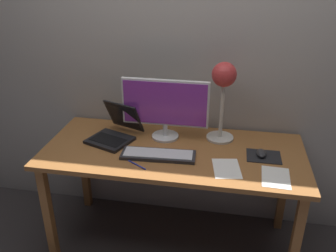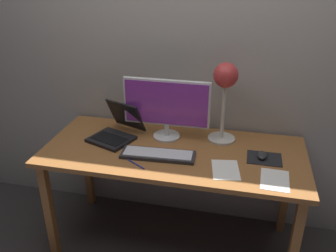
{
  "view_description": "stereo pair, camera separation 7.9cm",
  "coord_description": "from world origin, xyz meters",
  "px_view_note": "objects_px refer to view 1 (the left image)",
  "views": [
    {
      "loc": [
        0.32,
        -1.9,
        1.82
      ],
      "look_at": [
        -0.02,
        -0.05,
        0.92
      ],
      "focal_mm": 38.26,
      "sensor_mm": 36.0,
      "label": 1
    },
    {
      "loc": [
        0.39,
        -1.89,
        1.82
      ],
      "look_at": [
        -0.02,
        -0.05,
        0.92
      ],
      "focal_mm": 38.26,
      "sensor_mm": 36.0,
      "label": 2
    }
  ],
  "objects_px": {
    "desk_lamp": "(224,84)",
    "pen": "(137,165)",
    "laptop": "(117,129)",
    "monitor": "(165,106)",
    "mouse": "(261,153)",
    "keyboard_main": "(158,155)"
  },
  "relations": [
    {
      "from": "keyboard_main",
      "to": "desk_lamp",
      "type": "bearing_deg",
      "value": 40.74
    },
    {
      "from": "mouse",
      "to": "laptop",
      "type": "bearing_deg",
      "value": 174.91
    },
    {
      "from": "desk_lamp",
      "to": "mouse",
      "type": "height_order",
      "value": "desk_lamp"
    },
    {
      "from": "laptop",
      "to": "desk_lamp",
      "type": "relative_size",
      "value": 0.76
    },
    {
      "from": "desk_lamp",
      "to": "pen",
      "type": "xyz_separation_m",
      "value": [
        -0.45,
        -0.42,
        -0.37
      ]
    },
    {
      "from": "pen",
      "to": "monitor",
      "type": "bearing_deg",
      "value": 76.02
    },
    {
      "from": "mouse",
      "to": "keyboard_main",
      "type": "bearing_deg",
      "value": -169.15
    },
    {
      "from": "mouse",
      "to": "monitor",
      "type": "bearing_deg",
      "value": 167.22
    },
    {
      "from": "keyboard_main",
      "to": "pen",
      "type": "height_order",
      "value": "keyboard_main"
    },
    {
      "from": "monitor",
      "to": "mouse",
      "type": "bearing_deg",
      "value": -12.78
    },
    {
      "from": "desk_lamp",
      "to": "mouse",
      "type": "relative_size",
      "value": 5.3
    },
    {
      "from": "laptop",
      "to": "mouse",
      "type": "bearing_deg",
      "value": -5.09
    },
    {
      "from": "laptop",
      "to": "pen",
      "type": "height_order",
      "value": "laptop"
    },
    {
      "from": "pen",
      "to": "laptop",
      "type": "bearing_deg",
      "value": 124.58
    },
    {
      "from": "desk_lamp",
      "to": "mouse",
      "type": "xyz_separation_m",
      "value": [
        0.25,
        -0.18,
        -0.36
      ]
    },
    {
      "from": "mouse",
      "to": "pen",
      "type": "bearing_deg",
      "value": -161.43
    },
    {
      "from": "laptop",
      "to": "keyboard_main",
      "type": "bearing_deg",
      "value": -31.8
    },
    {
      "from": "desk_lamp",
      "to": "keyboard_main",
      "type": "bearing_deg",
      "value": -139.26
    },
    {
      "from": "keyboard_main",
      "to": "pen",
      "type": "distance_m",
      "value": 0.16
    },
    {
      "from": "monitor",
      "to": "pen",
      "type": "relative_size",
      "value": 3.95
    },
    {
      "from": "monitor",
      "to": "pen",
      "type": "distance_m",
      "value": 0.44
    },
    {
      "from": "laptop",
      "to": "mouse",
      "type": "height_order",
      "value": "laptop"
    }
  ]
}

